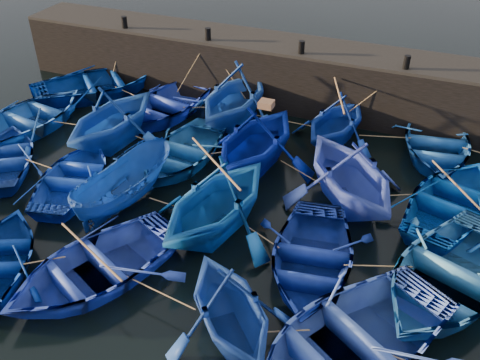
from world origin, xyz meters
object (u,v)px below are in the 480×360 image
at_px(boat_0, 98,83).
at_px(boat_8, 181,152).
at_px(wooden_crate, 266,104).
at_px(boat_13, 6,157).

distance_m(boat_0, boat_8, 6.96).
bearing_deg(wooden_crate, boat_13, -159.33).
relative_size(boat_0, wooden_crate, 11.91).
relative_size(boat_0, boat_8, 1.21).
bearing_deg(boat_0, wooden_crate, -155.45).
xyz_separation_m(boat_8, wooden_crate, (2.92, 0.65, 2.11)).
relative_size(boat_8, wooden_crate, 9.87).
bearing_deg(boat_13, boat_0, -119.99).
bearing_deg(boat_13, boat_8, 171.22).
bearing_deg(boat_13, wooden_crate, 167.26).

